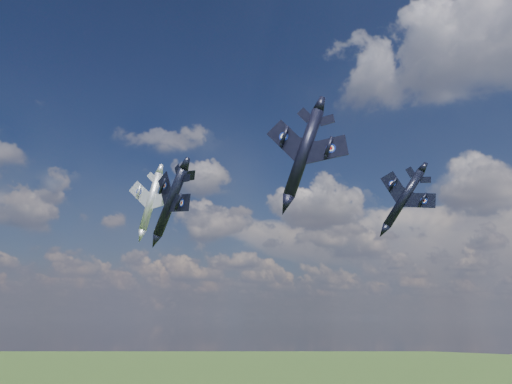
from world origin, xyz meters
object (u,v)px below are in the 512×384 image
Objects in this scene: jet_lead_navy at (171,202)px; jet_left_silver at (151,202)px; jet_right_navy at (304,153)px; jet_high_navy at (404,199)px.

jet_left_silver reaches higher than jet_lead_navy.
jet_lead_navy is 1.08× the size of jet_left_silver.
jet_right_navy is 39.89m from jet_left_silver.
jet_lead_navy is 12.88m from jet_left_silver.
jet_left_silver is (-34.72, -27.25, -0.65)m from jet_high_navy.
jet_left_silver is at bearing 163.71° from jet_lead_navy.
jet_lead_navy is 40.61m from jet_high_navy.
jet_high_navy is at bearing 65.13° from jet_lead_navy.
jet_left_silver is (-11.22, 5.70, 2.72)m from jet_lead_navy.
jet_high_navy is 1.09× the size of jet_left_silver.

